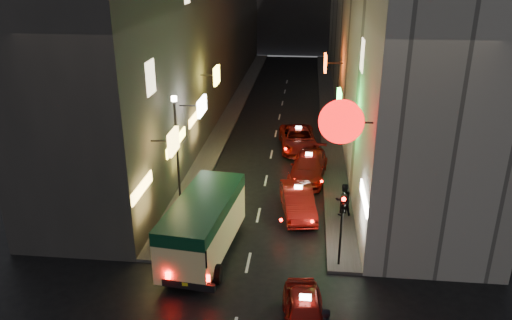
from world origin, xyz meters
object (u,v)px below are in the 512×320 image
(lamp_post, at_px, (177,147))
(traffic_light, at_px, (342,214))
(taxi_near, at_px, (305,312))
(minibus, at_px, (204,220))

(lamp_post, bearing_deg, traffic_light, -28.91)
(taxi_near, xyz_separation_m, lamp_post, (-6.75, 8.55, 2.97))
(minibus, xyz_separation_m, lamp_post, (-2.13, 4.00, 1.97))
(traffic_light, xyz_separation_m, lamp_post, (-8.20, 4.53, 1.04))
(minibus, bearing_deg, lamp_post, 118.02)
(taxi_near, bearing_deg, minibus, 135.45)
(lamp_post, bearing_deg, minibus, -61.98)
(traffic_light, distance_m, lamp_post, 9.42)
(minibus, distance_m, traffic_light, 6.17)
(minibus, bearing_deg, traffic_light, -5.01)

